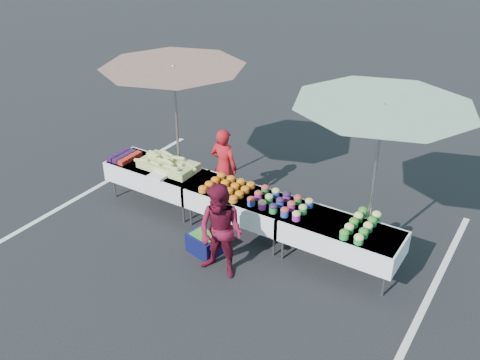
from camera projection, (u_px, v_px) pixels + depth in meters
The scene contains 17 objects.
ground at pixel (240, 231), 9.16m from camera, with size 80.00×80.00×0.00m, color black.
stripe_left at pixel (105, 182), 10.67m from camera, with size 0.10×5.00×0.00m, color silver.
stripe_right at pixel (428, 299), 7.66m from camera, with size 0.10×5.00×0.00m, color silver.
table_left at pixel (157, 175), 9.73m from camera, with size 1.86×0.81×0.75m.
table_center at pixel (240, 202), 8.88m from camera, with size 1.86×0.81×0.75m.
table_right at pixel (341, 235), 8.04m from camera, with size 1.86×0.81×0.75m.
berry_punnets at pixel (124, 156), 9.92m from camera, with size 0.40×0.54×0.08m.
corn_pile at pixel (168, 164), 9.52m from camera, with size 1.16×0.57×0.26m.
plastic_bags at pixel (158, 176), 9.28m from camera, with size 0.30×0.25×0.05m, color white.
carrot_bowls at pixel (227, 187), 8.89m from camera, with size 0.75×0.69×0.11m.
potato_cups at pixel (280, 202), 8.41m from camera, with size 0.94×0.58×0.16m.
bean_baskets at pixel (361, 225), 7.86m from camera, with size 0.36×0.86×0.15m.
vendor at pixel (224, 166), 9.69m from camera, with size 0.53×0.35×1.46m, color #A1121A.
customer at pixel (221, 232), 7.80m from camera, with size 0.74×0.57×1.51m, color maroon.
umbrella_left at pixel (174, 78), 9.09m from camera, with size 2.66×2.66×2.56m.
umbrella_right at pixel (382, 119), 7.34m from camera, with size 2.73×2.73×2.62m.
storage_bin at pixel (204, 243), 8.55m from camera, with size 0.57×0.46×0.33m.
Camera 1 is at (4.09, -6.42, 5.18)m, focal length 40.00 mm.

